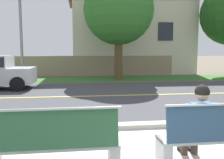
{
  "coord_description": "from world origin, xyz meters",
  "views": [
    {
      "loc": [
        -0.85,
        -3.08,
        1.75
      ],
      "look_at": [
        -0.02,
        3.42,
        1.0
      ],
      "focal_mm": 40.15,
      "sensor_mm": 36.0,
      "label": 1
    }
  ],
  "objects": [
    {
      "name": "bench_right",
      "position": [
        1.23,
        0.35,
        0.46
      ],
      "size": [
        1.84,
        0.48,
        1.01
      ],
      "color": "silver",
      "rests_on": "ground_plane"
    },
    {
      "name": "seated_person_blue",
      "position": [
        0.96,
        0.52,
        0.68
      ],
      "size": [
        0.52,
        0.68,
        1.25
      ],
      "color": "#47382D",
      "rests_on": "ground_plane"
    },
    {
      "name": "shade_tree_left",
      "position": [
        1.61,
        11.95,
        4.5
      ],
      "size": [
        4.2,
        4.2,
        6.93
      ],
      "color": "brown",
      "rests_on": "ground_plane"
    },
    {
      "name": "bench_left",
      "position": [
        -1.23,
        0.35,
        0.46
      ],
      "size": [
        1.84,
        0.48,
        1.01
      ],
      "color": "#9EA0A8",
      "rests_on": "ground_plane"
    },
    {
      "name": "streetlamp",
      "position": [
        -4.17,
        12.13,
        4.16
      ],
      "size": [
        0.24,
        2.1,
        7.31
      ],
      "color": "gray",
      "rests_on": "ground_plane"
    },
    {
      "name": "garden_wall",
      "position": [
        -0.77,
        14.49,
        0.7
      ],
      "size": [
        13.0,
        0.36,
        1.4
      ],
      "primitive_type": "cube",
      "color": "gray",
      "rests_on": "ground_plane"
    },
    {
      "name": "street_asphalt",
      "position": [
        0.0,
        6.5,
        0.0
      ],
      "size": [
        52.0,
        8.0,
        0.01
      ],
      "primitive_type": "cube",
      "color": "#424247",
      "rests_on": "ground_plane"
    },
    {
      "name": "road_centre_line",
      "position": [
        0.0,
        6.5,
        0.01
      ],
      "size": [
        48.0,
        0.14,
        0.01
      ],
      "primitive_type": "cube",
      "color": "#E0CC4C",
      "rests_on": "ground_plane"
    },
    {
      "name": "far_verge_grass",
      "position": [
        0.0,
        12.33,
        0.01
      ],
      "size": [
        48.0,
        2.8,
        0.02
      ],
      "primitive_type": "cube",
      "color": "#38702D",
      "rests_on": "ground_plane"
    },
    {
      "name": "house_across_street",
      "position": [
        3.22,
        17.69,
        3.19
      ],
      "size": [
        9.81,
        6.91,
        6.28
      ],
      "color": "beige",
      "rests_on": "ground_plane"
    },
    {
      "name": "curb_edge",
      "position": [
        0.0,
        2.35,
        0.06
      ],
      "size": [
        44.0,
        0.3,
        0.11
      ],
      "primitive_type": "cube",
      "color": "#ADA89E",
      "rests_on": "ground_plane"
    },
    {
      "name": "ground_plane",
      "position": [
        0.0,
        8.0,
        0.0
      ],
      "size": [
        140.0,
        140.0,
        0.0
      ],
      "primitive_type": "plane",
      "color": "#665B4C"
    }
  ]
}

